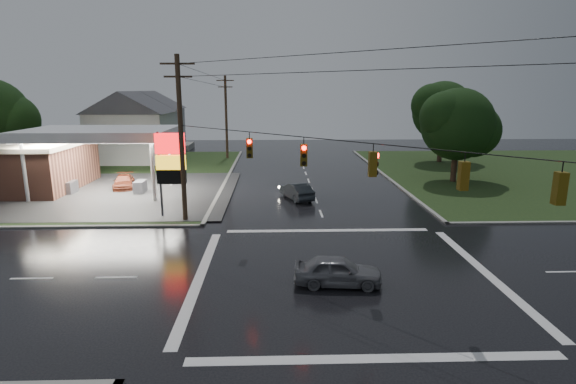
{
  "coord_description": "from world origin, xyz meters",
  "views": [
    {
      "loc": [
        -3.37,
        -20.3,
        8.8
      ],
      "look_at": [
        -2.59,
        5.02,
        3.0
      ],
      "focal_mm": 28.0,
      "sensor_mm": 36.0,
      "label": 1
    }
  ],
  "objects_px": {
    "car_north": "(297,191)",
    "car_crossing": "(338,271)",
    "car_pump": "(124,182)",
    "utility_pole_nw": "(181,137)",
    "tree_ne_far": "(444,112)",
    "house_far": "(150,120)",
    "utility_pole_n": "(226,116)",
    "house_near": "(132,126)",
    "gas_station": "(23,162)",
    "tree_ne_near": "(459,124)",
    "pylon_sign": "(171,161)"
  },
  "relations": [
    {
      "from": "car_north",
      "to": "car_crossing",
      "type": "relative_size",
      "value": 1.03
    },
    {
      "from": "car_pump",
      "to": "utility_pole_nw",
      "type": "bearing_deg",
      "value": -67.67
    },
    {
      "from": "tree_ne_far",
      "to": "car_pump",
      "type": "height_order",
      "value": "tree_ne_far"
    },
    {
      "from": "utility_pole_nw",
      "to": "house_far",
      "type": "bearing_deg",
      "value": 107.92
    },
    {
      "from": "utility_pole_n",
      "to": "house_far",
      "type": "distance_m",
      "value": 16.0
    },
    {
      "from": "car_north",
      "to": "car_crossing",
      "type": "bearing_deg",
      "value": 72.88
    },
    {
      "from": "utility_pole_nw",
      "to": "house_near",
      "type": "height_order",
      "value": "utility_pole_nw"
    },
    {
      "from": "gas_station",
      "to": "car_north",
      "type": "xyz_separation_m",
      "value": [
        24.1,
        -4.21,
        -1.86
      ]
    },
    {
      "from": "tree_ne_near",
      "to": "tree_ne_far",
      "type": "relative_size",
      "value": 0.92
    },
    {
      "from": "utility_pole_n",
      "to": "car_north",
      "type": "bearing_deg",
      "value": -70.6
    },
    {
      "from": "house_near",
      "to": "house_far",
      "type": "xyz_separation_m",
      "value": [
        -1.0,
        12.0,
        0.0
      ]
    },
    {
      "from": "gas_station",
      "to": "car_crossing",
      "type": "xyz_separation_m",
      "value": [
        25.19,
        -20.84,
        -1.86
      ]
    },
    {
      "from": "utility_pole_nw",
      "to": "house_near",
      "type": "distance_m",
      "value": 28.9
    },
    {
      "from": "pylon_sign",
      "to": "car_pump",
      "type": "height_order",
      "value": "pylon_sign"
    },
    {
      "from": "utility_pole_nw",
      "to": "car_pump",
      "type": "height_order",
      "value": "utility_pole_nw"
    },
    {
      "from": "house_far",
      "to": "car_north",
      "type": "height_order",
      "value": "house_far"
    },
    {
      "from": "gas_station",
      "to": "tree_ne_near",
      "type": "xyz_separation_m",
      "value": [
        39.82,
        2.29,
        3.01
      ]
    },
    {
      "from": "tree_ne_far",
      "to": "car_pump",
      "type": "xyz_separation_m",
      "value": [
        -34.23,
        -13.88,
        -5.57
      ]
    },
    {
      "from": "gas_station",
      "to": "car_crossing",
      "type": "relative_size",
      "value": 6.51
    },
    {
      "from": "tree_ne_near",
      "to": "car_pump",
      "type": "relative_size",
      "value": 2.15
    },
    {
      "from": "utility_pole_nw",
      "to": "house_near",
      "type": "bearing_deg",
      "value": 113.37
    },
    {
      "from": "tree_ne_near",
      "to": "car_north",
      "type": "relative_size",
      "value": 2.16
    },
    {
      "from": "utility_pole_n",
      "to": "tree_ne_far",
      "type": "height_order",
      "value": "utility_pole_n"
    },
    {
      "from": "gas_station",
      "to": "tree_ne_near",
      "type": "height_order",
      "value": "tree_ne_near"
    },
    {
      "from": "utility_pole_n",
      "to": "pylon_sign",
      "type": "bearing_deg",
      "value": -92.08
    },
    {
      "from": "house_near",
      "to": "house_far",
      "type": "relative_size",
      "value": 1.0
    },
    {
      "from": "house_far",
      "to": "tree_ne_near",
      "type": "height_order",
      "value": "tree_ne_near"
    },
    {
      "from": "tree_ne_near",
      "to": "car_crossing",
      "type": "height_order",
      "value": "tree_ne_near"
    },
    {
      "from": "car_crossing",
      "to": "house_far",
      "type": "bearing_deg",
      "value": 29.18
    },
    {
      "from": "pylon_sign",
      "to": "utility_pole_n",
      "type": "xyz_separation_m",
      "value": [
        1.0,
        27.5,
        1.46
      ]
    },
    {
      "from": "utility_pole_nw",
      "to": "utility_pole_n",
      "type": "height_order",
      "value": "utility_pole_nw"
    },
    {
      "from": "gas_station",
      "to": "car_pump",
      "type": "bearing_deg",
      "value": 2.74
    },
    {
      "from": "pylon_sign",
      "to": "house_far",
      "type": "relative_size",
      "value": 0.54
    },
    {
      "from": "utility_pole_nw",
      "to": "tree_ne_near",
      "type": "relative_size",
      "value": 1.22
    },
    {
      "from": "pylon_sign",
      "to": "tree_ne_far",
      "type": "distance_m",
      "value": 36.35
    },
    {
      "from": "gas_station",
      "to": "car_pump",
      "type": "relative_size",
      "value": 6.27
    },
    {
      "from": "house_near",
      "to": "car_north",
      "type": "distance_m",
      "value": 28.46
    },
    {
      "from": "utility_pole_nw",
      "to": "house_far",
      "type": "height_order",
      "value": "utility_pole_nw"
    },
    {
      "from": "car_north",
      "to": "pylon_sign",
      "type": "bearing_deg",
      "value": 8.34
    },
    {
      "from": "car_north",
      "to": "car_pump",
      "type": "distance_m",
      "value": 16.18
    },
    {
      "from": "pylon_sign",
      "to": "car_pump",
      "type": "relative_size",
      "value": 1.44
    },
    {
      "from": "tree_ne_near",
      "to": "car_crossing",
      "type": "xyz_separation_m",
      "value": [
        -14.63,
        -23.14,
        -4.87
      ]
    },
    {
      "from": "car_pump",
      "to": "car_north",
      "type": "bearing_deg",
      "value": -29.82
    },
    {
      "from": "tree_ne_far",
      "to": "tree_ne_near",
      "type": "bearing_deg",
      "value": -104.07
    },
    {
      "from": "tree_ne_far",
      "to": "car_pump",
      "type": "bearing_deg",
      "value": -157.92
    },
    {
      "from": "house_far",
      "to": "tree_ne_far",
      "type": "distance_m",
      "value": 41.57
    },
    {
      "from": "gas_station",
      "to": "house_near",
      "type": "height_order",
      "value": "house_near"
    },
    {
      "from": "utility_pole_n",
      "to": "tree_ne_far",
      "type": "xyz_separation_m",
      "value": [
        26.65,
        -4.01,
        0.71
      ]
    },
    {
      "from": "pylon_sign",
      "to": "house_far",
      "type": "xyz_separation_m",
      "value": [
        -11.45,
        37.5,
        0.39
      ]
    },
    {
      "from": "tree_ne_far",
      "to": "utility_pole_nw",
      "type": "bearing_deg",
      "value": -137.41
    }
  ]
}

